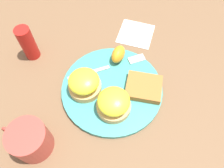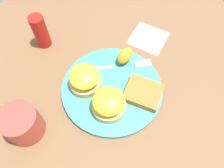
# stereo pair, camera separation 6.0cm
# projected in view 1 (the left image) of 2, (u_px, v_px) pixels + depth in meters

# --- Properties ---
(ground_plane) EXTENTS (1.10, 1.10, 0.00)m
(ground_plane) POSITION_uv_depth(u_px,v_px,m) (112.00, 90.00, 0.63)
(ground_plane) COLOR brown
(plate) EXTENTS (0.29, 0.29, 0.01)m
(plate) POSITION_uv_depth(u_px,v_px,m) (112.00, 89.00, 0.62)
(plate) COLOR teal
(plate) RESTS_ON ground_plane
(sandwich_benedict_left) EXTENTS (0.09, 0.09, 0.06)m
(sandwich_benedict_left) POSITION_uv_depth(u_px,v_px,m) (84.00, 83.00, 0.59)
(sandwich_benedict_left) COLOR tan
(sandwich_benedict_left) RESTS_ON plate
(sandwich_benedict_right) EXTENTS (0.09, 0.09, 0.06)m
(sandwich_benedict_right) POSITION_uv_depth(u_px,v_px,m) (114.00, 103.00, 0.56)
(sandwich_benedict_right) COLOR tan
(sandwich_benedict_right) RESTS_ON plate
(hashbrown_patty) EXTENTS (0.11, 0.10, 0.02)m
(hashbrown_patty) POSITION_uv_depth(u_px,v_px,m) (144.00, 87.00, 0.61)
(hashbrown_patty) COLOR #A2612B
(hashbrown_patty) RESTS_ON plate
(orange_wedge) EXTENTS (0.04, 0.06, 0.04)m
(orange_wedge) POSITION_uv_depth(u_px,v_px,m) (118.00, 54.00, 0.65)
(orange_wedge) COLOR orange
(orange_wedge) RESTS_ON plate
(fork) EXTENTS (0.19, 0.17, 0.00)m
(fork) POSITION_uv_depth(u_px,v_px,m) (112.00, 66.00, 0.65)
(fork) COLOR silver
(fork) RESTS_ON plate
(cup) EXTENTS (0.12, 0.09, 0.09)m
(cup) POSITION_uv_depth(u_px,v_px,m) (30.00, 140.00, 0.51)
(cup) COLOR #B23D33
(cup) RESTS_ON ground_plane
(napkin) EXTENTS (0.12, 0.12, 0.00)m
(napkin) POSITION_uv_depth(u_px,v_px,m) (135.00, 34.00, 0.74)
(napkin) COLOR white
(napkin) RESTS_ON ground_plane
(condiment_bottle) EXTENTS (0.04, 0.04, 0.11)m
(condiment_bottle) POSITION_uv_depth(u_px,v_px,m) (28.00, 43.00, 0.64)
(condiment_bottle) COLOR #B21914
(condiment_bottle) RESTS_ON ground_plane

